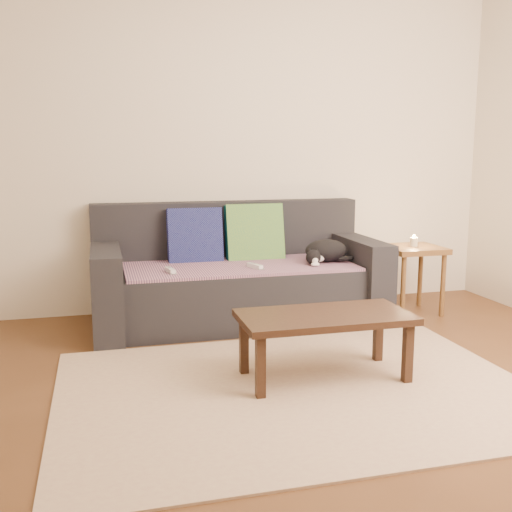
# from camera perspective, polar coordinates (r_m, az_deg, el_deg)

# --- Properties ---
(ground) EXTENTS (4.50, 4.50, 0.00)m
(ground) POSITION_cam_1_polar(r_m,az_deg,el_deg) (3.14, 4.82, -13.70)
(ground) COLOR brown
(ground) RESTS_ON ground
(back_wall) EXTENTS (4.50, 0.04, 2.60)m
(back_wall) POSITION_cam_1_polar(r_m,az_deg,el_deg) (4.81, -3.05, 10.43)
(back_wall) COLOR beige
(back_wall) RESTS_ON ground
(sofa) EXTENTS (2.10, 0.94, 0.87)m
(sofa) POSITION_cam_1_polar(r_m,az_deg,el_deg) (4.49, -1.82, -2.27)
(sofa) COLOR #232328
(sofa) RESTS_ON ground
(throw_blanket) EXTENTS (1.66, 0.74, 0.02)m
(throw_blanket) POSITION_cam_1_polar(r_m,az_deg,el_deg) (4.38, -1.56, -0.96)
(throw_blanket) COLOR #402A4F
(throw_blanket) RESTS_ON sofa
(cushion_navy) EXTENTS (0.41, 0.17, 0.42)m
(cushion_navy) POSITION_cam_1_polar(r_m,az_deg,el_deg) (4.54, -5.85, 1.94)
(cushion_navy) COLOR #111047
(cushion_navy) RESTS_ON throw_blanket
(cushion_green) EXTENTS (0.45, 0.21, 0.46)m
(cushion_green) POSITION_cam_1_polar(r_m,az_deg,el_deg) (4.64, -0.16, 2.16)
(cushion_green) COLOR #0C4F4D
(cushion_green) RESTS_ON throw_blanket
(cat) EXTENTS (0.39, 0.30, 0.17)m
(cat) POSITION_cam_1_polar(r_m,az_deg,el_deg) (4.50, 6.61, 0.45)
(cat) COLOR black
(cat) RESTS_ON throw_blanket
(wii_remote_a) EXTENTS (0.06, 0.15, 0.03)m
(wii_remote_a) POSITION_cam_1_polar(r_m,az_deg,el_deg) (4.13, -8.17, -1.37)
(wii_remote_a) COLOR white
(wii_remote_a) RESTS_ON throw_blanket
(wii_remote_b) EXTENTS (0.09, 0.15, 0.03)m
(wii_remote_b) POSITION_cam_1_polar(r_m,az_deg,el_deg) (4.24, -0.11, -0.97)
(wii_remote_b) COLOR white
(wii_remote_b) RESTS_ON throw_blanket
(side_table) EXTENTS (0.42, 0.42, 0.53)m
(side_table) POSITION_cam_1_polar(r_m,az_deg,el_deg) (4.83, 14.73, -0.20)
(side_table) COLOR brown
(side_table) RESTS_ON ground
(candle) EXTENTS (0.06, 0.06, 0.09)m
(candle) POSITION_cam_1_polar(r_m,az_deg,el_deg) (4.81, 14.80, 1.33)
(candle) COLOR beige
(candle) RESTS_ON side_table
(rug) EXTENTS (2.50, 1.80, 0.01)m
(rug) POSITION_cam_1_polar(r_m,az_deg,el_deg) (3.27, 3.93, -12.60)
(rug) COLOR tan
(rug) RESTS_ON ground
(coffee_table) EXTENTS (0.94, 0.47, 0.38)m
(coffee_table) POSITION_cam_1_polar(r_m,az_deg,el_deg) (3.34, 6.56, -6.27)
(coffee_table) COLOR #321E13
(coffee_table) RESTS_ON rug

